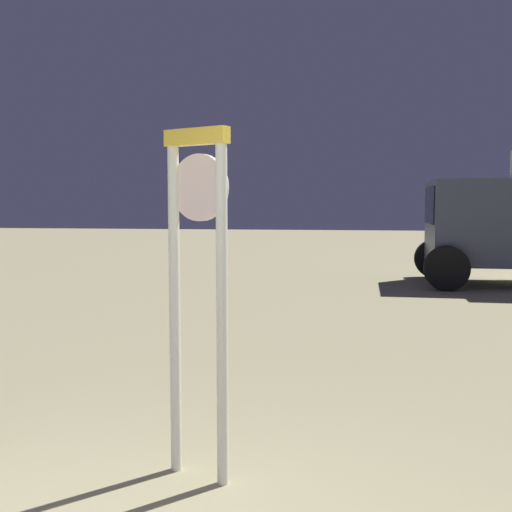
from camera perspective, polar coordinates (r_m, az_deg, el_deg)
name	(u,v)px	position (r m, az deg, el deg)	size (l,w,h in m)	color
standing_clock	(198,266)	(3.77, -5.46, -0.93)	(0.45, 0.26, 2.19)	white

